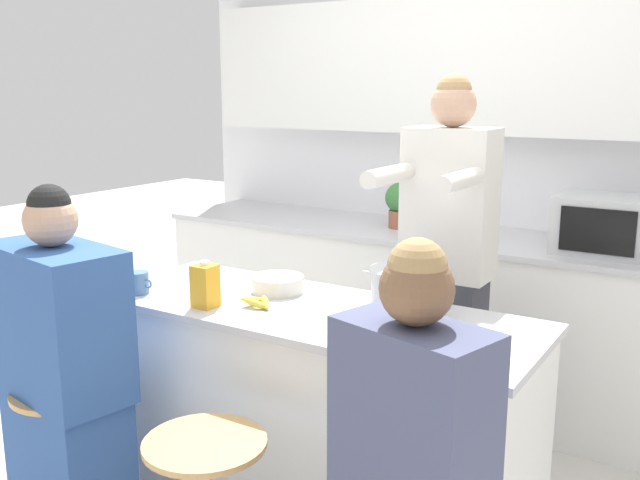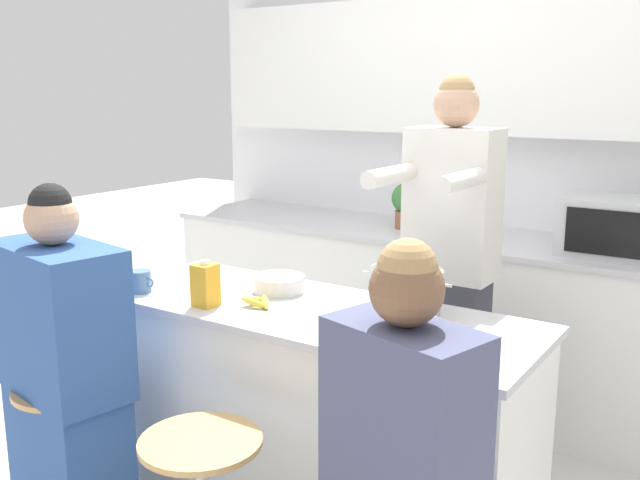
# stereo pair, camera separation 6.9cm
# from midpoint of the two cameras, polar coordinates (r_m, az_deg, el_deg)

# --- Properties ---
(wall_back) EXTENTS (3.72, 0.22, 2.70)m
(wall_back) POSITION_cam_midpoint_polar(r_m,az_deg,el_deg) (4.13, 12.07, 9.59)
(wall_back) COLOR white
(wall_back) RESTS_ON ground_plane
(back_counter) EXTENTS (3.45, 0.68, 0.93)m
(back_counter) POSITION_cam_midpoint_polar(r_m,az_deg,el_deg) (4.02, 9.79, -6.02)
(back_counter) COLOR white
(back_counter) RESTS_ON ground_plane
(kitchen_island) EXTENTS (1.74, 0.65, 0.89)m
(kitchen_island) POSITION_cam_midpoint_polar(r_m,az_deg,el_deg) (2.85, -1.43, -13.95)
(kitchen_island) COLOR black
(kitchen_island) RESTS_ON ground_plane
(bar_stool_leftmost) EXTENTS (0.39, 0.39, 0.63)m
(bar_stool_leftmost) POSITION_cam_midpoint_polar(r_m,az_deg,el_deg) (2.95, -19.97, -15.97)
(bar_stool_leftmost) COLOR tan
(bar_stool_leftmost) RESTS_ON ground_plane
(person_cooking) EXTENTS (0.37, 0.57, 1.76)m
(person_cooking) POSITION_cam_midpoint_polar(r_m,az_deg,el_deg) (3.10, 9.41, -3.45)
(person_cooking) COLOR #383842
(person_cooking) RESTS_ON ground_plane
(person_wrapped_blanket) EXTENTS (0.59, 0.38, 1.39)m
(person_wrapped_blanket) POSITION_cam_midpoint_polar(r_m,az_deg,el_deg) (2.79, -20.49, -11.06)
(person_wrapped_blanket) COLOR #2D5193
(person_wrapped_blanket) RESTS_ON ground_plane
(cooking_pot) EXTENTS (0.36, 0.27, 0.16)m
(cooking_pot) POSITION_cam_midpoint_polar(r_m,az_deg,el_deg) (2.64, 6.14, -4.00)
(cooking_pot) COLOR #B7BABC
(cooking_pot) RESTS_ON kitchen_island
(fruit_bowl) EXTENTS (0.21, 0.21, 0.07)m
(fruit_bowl) POSITION_cam_midpoint_polar(r_m,az_deg,el_deg) (2.89, -4.08, -3.53)
(fruit_bowl) COLOR silver
(fruit_bowl) RESTS_ON kitchen_island
(mixing_bowl_steel) EXTENTS (0.20, 0.20, 0.06)m
(mixing_bowl_steel) POSITION_cam_midpoint_polar(r_m,az_deg,el_deg) (2.36, 7.23, -7.27)
(mixing_bowl_steel) COLOR #B7BABC
(mixing_bowl_steel) RESTS_ON kitchen_island
(coffee_cup_near) EXTENTS (0.12, 0.09, 0.09)m
(coffee_cup_near) POSITION_cam_midpoint_polar(r_m,az_deg,el_deg) (2.96, -14.98, -3.32)
(coffee_cup_near) COLOR #4C7099
(coffee_cup_near) RESTS_ON kitchen_island
(banana_bunch) EXTENTS (0.14, 0.10, 0.05)m
(banana_bunch) POSITION_cam_midpoint_polar(r_m,az_deg,el_deg) (2.70, -5.74, -4.95)
(banana_bunch) COLOR yellow
(banana_bunch) RESTS_ON kitchen_island
(juice_carton) EXTENTS (0.08, 0.08, 0.18)m
(juice_carton) POSITION_cam_midpoint_polar(r_m,az_deg,el_deg) (2.72, -9.90, -3.62)
(juice_carton) COLOR gold
(juice_carton) RESTS_ON kitchen_island
(microwave) EXTENTS (0.53, 0.36, 0.27)m
(microwave) POSITION_cam_midpoint_polar(r_m,az_deg,el_deg) (3.61, 22.06, 1.06)
(microwave) COLOR #B2B5B7
(microwave) RESTS_ON back_counter
(potted_plant) EXTENTS (0.17, 0.17, 0.26)m
(potted_plant) POSITION_cam_midpoint_polar(r_m,az_deg,el_deg) (4.00, 5.94, 2.97)
(potted_plant) COLOR #93563D
(potted_plant) RESTS_ON back_counter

